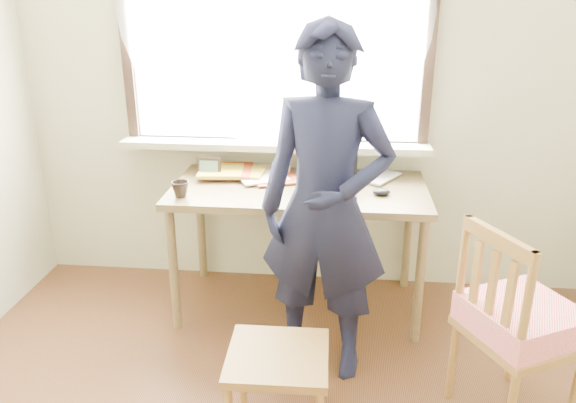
# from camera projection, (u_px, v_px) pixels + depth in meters

# --- Properties ---
(room_shell) EXTENTS (3.52, 4.02, 2.61)m
(room_shell) POSITION_uv_depth(u_px,v_px,m) (261.00, 57.00, 1.52)
(room_shell) COLOR beige
(room_shell) RESTS_ON ground
(desk) EXTENTS (1.43, 0.72, 0.77)m
(desk) POSITION_uv_depth(u_px,v_px,m) (299.00, 200.00, 3.19)
(desk) COLOR brown
(desk) RESTS_ON ground
(laptop) EXTENTS (0.33, 0.27, 0.22)m
(laptop) POSITION_uv_depth(u_px,v_px,m) (327.00, 180.00, 3.09)
(laptop) COLOR black
(laptop) RESTS_ON desk
(mug_white) EXTENTS (0.14, 0.14, 0.09)m
(mug_white) POSITION_uv_depth(u_px,v_px,m) (281.00, 169.00, 3.32)
(mug_white) COLOR white
(mug_white) RESTS_ON desk
(mug_dark) EXTENTS (0.12, 0.12, 0.09)m
(mug_dark) POSITION_uv_depth(u_px,v_px,m) (180.00, 189.00, 2.98)
(mug_dark) COLOR black
(mug_dark) RESTS_ON desk
(mouse) EXTENTS (0.10, 0.07, 0.04)m
(mouse) POSITION_uv_depth(u_px,v_px,m) (381.00, 192.00, 3.02)
(mouse) COLOR black
(mouse) RESTS_ON desk
(desk_clutter) EXTENTS (0.79, 0.52, 0.05)m
(desk_clutter) POSITION_uv_depth(u_px,v_px,m) (253.00, 169.00, 3.38)
(desk_clutter) COLOR gold
(desk_clutter) RESTS_ON desk
(book_a) EXTENTS (0.25, 0.30, 0.03)m
(book_a) POSITION_uv_depth(u_px,v_px,m) (225.00, 168.00, 3.44)
(book_a) COLOR white
(book_a) RESTS_ON desk
(book_b) EXTENTS (0.31, 0.33, 0.02)m
(book_b) POSITION_uv_depth(u_px,v_px,m) (362.00, 174.00, 3.34)
(book_b) COLOR white
(book_b) RESTS_ON desk
(picture_frame) EXTENTS (0.14, 0.02, 0.11)m
(picture_frame) POSITION_uv_depth(u_px,v_px,m) (209.00, 169.00, 3.28)
(picture_frame) COLOR black
(picture_frame) RESTS_ON desk
(work_chair) EXTENTS (0.42, 0.40, 0.42)m
(work_chair) POSITION_uv_depth(u_px,v_px,m) (278.00, 367.00, 2.30)
(work_chair) COLOR olive
(work_chair) RESTS_ON ground
(side_chair) EXTENTS (0.56, 0.57, 0.93)m
(side_chair) POSITION_uv_depth(u_px,v_px,m) (518.00, 321.00, 2.38)
(side_chair) COLOR olive
(side_chair) RESTS_ON ground
(person) EXTENTS (0.68, 0.51, 1.70)m
(person) POSITION_uv_depth(u_px,v_px,m) (325.00, 208.00, 2.61)
(person) COLOR black
(person) RESTS_ON ground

